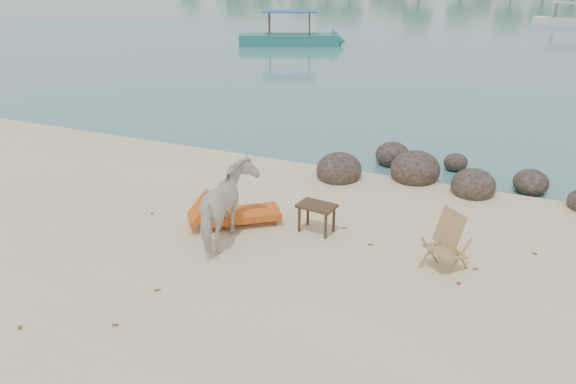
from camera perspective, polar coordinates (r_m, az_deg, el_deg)
name	(u,v)px	position (r m, az deg, el deg)	size (l,w,h in m)	color
boulders	(426,174)	(13.83, 13.80, 1.77)	(6.31, 2.83, 0.89)	black
cow	(228,208)	(10.38, -6.07, -1.59)	(0.80, 1.75, 1.48)	white
side_table	(316,220)	(10.91, 2.91, -2.82)	(0.71, 0.46, 0.57)	#2F2013
lounge_chair	(240,212)	(11.25, -4.88, -2.00)	(1.96, 0.69, 0.59)	orange
deck_chair	(446,245)	(9.96, 15.73, -5.21)	(0.61, 0.67, 0.95)	tan
boat_near	(289,16)	(34.44, 0.14, 17.40)	(6.61, 1.49, 3.21)	#21746E
boat_mid	(571,6)	(49.01, 26.81, 16.49)	(5.53, 1.25, 2.70)	silver
dead_leaves	(265,305)	(8.93, -2.32, -11.36)	(7.55, 6.75, 0.00)	brown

